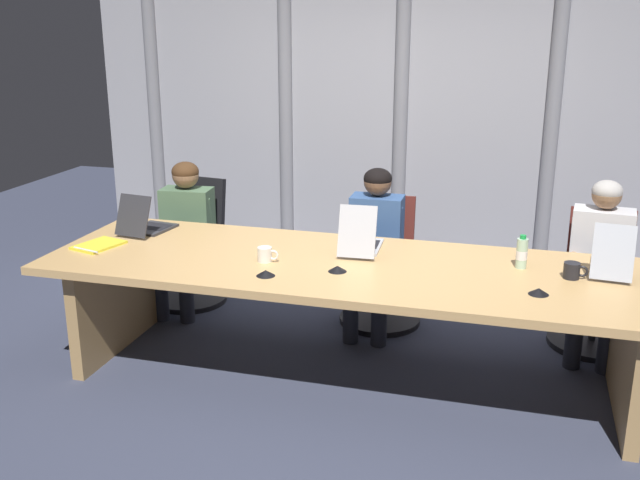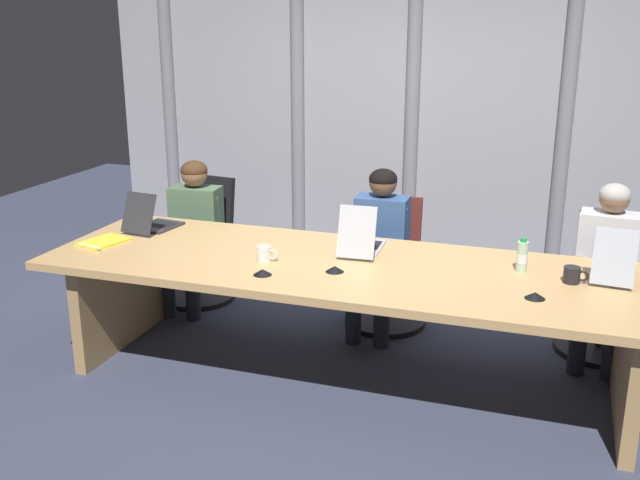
{
  "view_description": "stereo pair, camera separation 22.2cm",
  "coord_description": "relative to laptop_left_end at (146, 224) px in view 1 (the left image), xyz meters",
  "views": [
    {
      "loc": [
        0.96,
        -4.06,
        2.18
      ],
      "look_at": [
        -0.21,
        0.1,
        0.86
      ],
      "focal_mm": 41.01,
      "sensor_mm": 36.0,
      "label": 1
    },
    {
      "loc": [
        1.18,
        -4.0,
        2.18
      ],
      "look_at": [
        -0.21,
        0.1,
        0.86
      ],
      "focal_mm": 41.01,
      "sensor_mm": 36.0,
      "label": 2
    }
  ],
  "objects": [
    {
      "name": "ground_plane",
      "position": [
        1.51,
        -0.28,
        -0.81
      ],
      "size": [
        11.09,
        11.09,
        0.0
      ],
      "primitive_type": "plane",
      "color": "#383D51"
    },
    {
      "name": "conference_table",
      "position": [
        1.51,
        -0.28,
        -0.21
      ],
      "size": [
        3.73,
        1.19,
        0.76
      ],
      "color": "tan",
      "rests_on": "ground_plane"
    },
    {
      "name": "curtain_backdrop",
      "position": [
        1.5,
        1.74,
        0.49
      ],
      "size": [
        5.54,
        0.16,
        2.61
      ],
      "color": "#9999A0",
      "rests_on": "ground_plane"
    },
    {
      "name": "laptop_left_end",
      "position": [
        0.0,
        0.0,
        0.0
      ],
      "size": [
        0.3,
        0.43,
        0.28
      ],
      "rotation": [
        0.0,
        0.0,
        1.43
      ],
      "color": "#2D2D33",
      "rests_on": "conference_table"
    },
    {
      "name": "laptop_left_mid",
      "position": [
        1.52,
        -0.01,
        0.01
      ],
      "size": [
        0.26,
        0.46,
        0.33
      ],
      "rotation": [
        0.0,
        0.0,
        1.63
      ],
      "color": "#BCBCC1",
      "rests_on": "conference_table"
    },
    {
      "name": "laptop_center",
      "position": [
        3.01,
        0.0,
        0.0
      ],
      "size": [
        0.27,
        0.5,
        0.31
      ],
      "rotation": [
        0.0,
        0.0,
        1.47
      ],
      "color": "#A8ADB7",
      "rests_on": "conference_table"
    },
    {
      "name": "office_chair_left_end",
      "position": [
        -0.02,
        0.7,
        -0.45
      ],
      "size": [
        0.6,
        0.61,
        0.97
      ],
      "rotation": [
        0.0,
        0.0,
        -1.72
      ],
      "color": "black",
      "rests_on": "ground_plane"
    },
    {
      "name": "office_chair_left_mid",
      "position": [
        1.53,
        0.69,
        -0.47
      ],
      "size": [
        0.6,
        0.6,
        0.92
      ],
      "rotation": [
        0.0,
        0.0,
        -1.5
      ],
      "color": "#511E19",
      "rests_on": "ground_plane"
    },
    {
      "name": "office_chair_center",
      "position": [
        3.03,
        0.69,
        -0.47
      ],
      "size": [
        0.6,
        0.6,
        0.92
      ],
      "rotation": [
        0.0,
        0.0,
        -1.61
      ],
      "color": "#511E19",
      "rests_on": "ground_plane"
    },
    {
      "name": "person_left_end",
      "position": [
        0.02,
        0.54,
        -0.16
      ],
      "size": [
        0.43,
        0.57,
        1.14
      ],
      "rotation": [
        0.0,
        0.0,
        -1.47
      ],
      "color": "#4C6B4C",
      "rests_on": "ground_plane"
    },
    {
      "name": "person_left_mid",
      "position": [
        1.5,
        0.54,
        -0.15
      ],
      "size": [
        0.38,
        0.55,
        1.17
      ],
      "rotation": [
        0.0,
        0.0,
        -1.56
      ],
      "color": "#335184",
      "rests_on": "ground_plane"
    },
    {
      "name": "person_center",
      "position": [
        3.0,
        0.54,
        -0.15
      ],
      "size": [
        0.43,
        0.57,
        1.17
      ],
      "rotation": [
        0.0,
        0.0,
        -1.67
      ],
      "color": "silver",
      "rests_on": "ground_plane"
    },
    {
      "name": "water_bottle_primary",
      "position": [
        2.5,
        -0.08,
        0.04
      ],
      "size": [
        0.07,
        0.07,
        0.2
      ],
      "color": "#ADD1B2",
      "rests_on": "conference_table"
    },
    {
      "name": "coffee_mug_near",
      "position": [
        2.79,
        -0.19,
        -0.01
      ],
      "size": [
        0.14,
        0.09,
        0.09
      ],
      "color": "black",
      "rests_on": "conference_table"
    },
    {
      "name": "coffee_mug_far",
      "position": [
        1.01,
        -0.38,
        -0.01
      ],
      "size": [
        0.13,
        0.09,
        0.09
      ],
      "color": "white",
      "rests_on": "conference_table"
    },
    {
      "name": "conference_mic_left_side",
      "position": [
        1.47,
        -0.43,
        -0.04
      ],
      "size": [
        0.11,
        0.11,
        0.03
      ],
      "primitive_type": "cone",
      "color": "black",
      "rests_on": "conference_table"
    },
    {
      "name": "conference_mic_middle",
      "position": [
        2.6,
        -0.5,
        -0.04
      ],
      "size": [
        0.11,
        0.11,
        0.03
      ],
      "primitive_type": "cone",
      "color": "black",
      "rests_on": "conference_table"
    },
    {
      "name": "conference_mic_right_side",
      "position": [
        1.1,
        -0.62,
        -0.04
      ],
      "size": [
        0.11,
        0.11,
        0.03
      ],
      "primitive_type": "cone",
      "color": "black",
      "rests_on": "conference_table"
    },
    {
      "name": "spiral_notepad",
      "position": [
        -0.14,
        -0.38,
        -0.05
      ],
      "size": [
        0.29,
        0.35,
        0.03
      ],
      "rotation": [
        0.0,
        0.0,
        -0.27
      ],
      "color": "yellow",
      "rests_on": "conference_table"
    }
  ]
}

